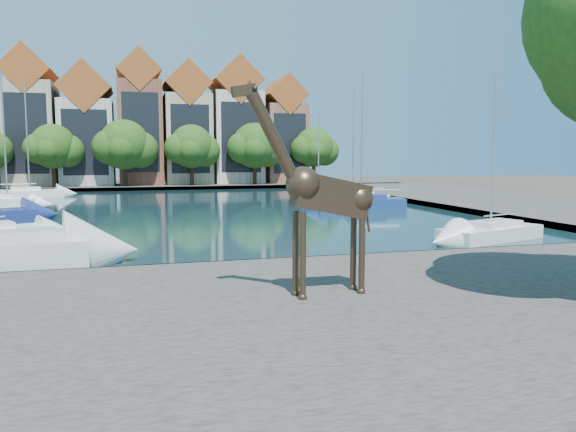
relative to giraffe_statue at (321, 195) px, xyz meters
The scene contains 23 objects.
ground 6.63m from the giraffe_statue, 86.00° to the left, with size 160.00×160.00×0.00m, color #38332B.
water_basin 29.92m from the giraffe_statue, 89.23° to the left, with size 38.00×50.00×0.08m, color black.
near_quay 3.31m from the giraffe_statue, 72.36° to the right, with size 50.00×14.00×0.50m, color #504A45.
far_quay 61.82m from the giraffe_statue, 89.63° to the left, with size 60.00×16.00×0.50m, color #504A45.
right_quay 39.23m from the giraffe_statue, 49.50° to the left, with size 14.00×52.00×0.50m, color #504A45.
townhouse_west_mid 64.11m from the giraffe_statue, 105.05° to the left, with size 5.94×9.18×16.79m.
townhouse_west_inner 62.68m from the giraffe_statue, 99.29° to the left, with size 6.43×9.18×15.15m.
townhouse_center 62.04m from the giraffe_statue, 93.34° to the left, with size 5.44×9.18×16.93m.
townhouse_east_inner 61.93m from the giraffe_statue, 87.77° to the left, with size 5.94×9.18×15.79m.
townhouse_east_mid 62.55m from the giraffe_statue, 81.79° to the left, with size 6.43×9.18×16.65m.
townhouse_east_end 63.73m from the giraffe_statue, 75.99° to the left, with size 5.44×9.18×14.43m.
far_tree_west 57.86m from the giraffe_statue, 103.50° to the left, with size 6.76×5.20×7.36m.
far_tree_mid_west 56.54m from the giraffe_statue, 95.58° to the left, with size 7.80×6.00×8.00m.
far_tree_mid_east 56.32m from the giraffe_statue, 87.46° to the left, with size 7.02×5.40×7.52m.
far_tree_east 57.24m from the giraffe_statue, 79.42° to the left, with size 7.54×5.80×7.84m.
far_tree_far_east 59.22m from the giraffe_statue, 71.79° to the left, with size 6.76×5.20×7.36m.
giraffe_statue is the anchor object (origin of this frame).
sailboat_left_d 38.15m from the giraffe_statue, 112.55° to the left, with size 5.51×3.51×10.92m.
sailboat_left_e 47.96m from the giraffe_statue, 107.75° to the left, with size 6.44×3.46×11.25m.
sailboat_right_a 16.00m from the giraffe_statue, 38.14° to the left, with size 6.28×3.84×10.04m.
sailboat_right_b 30.01m from the giraffe_statue, 64.80° to the left, with size 7.17×3.77×10.73m.
sailboat_right_c 35.15m from the giraffe_statue, 66.33° to the left, with size 6.35×2.54×10.06m.
sailboat_right_d 44.47m from the giraffe_statue, 71.30° to the left, with size 5.36×3.70×8.91m.
Camera 1 is at (-5.38, -20.17, 4.40)m, focal length 35.00 mm.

